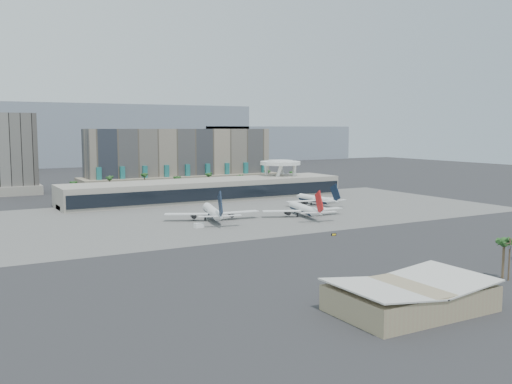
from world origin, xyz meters
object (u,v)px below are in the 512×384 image
airliner_centre (304,209)px  taxiway_sign (334,235)px  utility_pole (510,255)px  airliner_left (213,212)px  airliner_right (316,199)px  service_vehicle_a (199,225)px  service_vehicle_b (322,209)px

airliner_centre → taxiway_sign: airliner_centre is taller
utility_pole → taxiway_sign: (-1.62, 77.74, -6.67)m
airliner_left → airliner_right: bearing=31.3°
service_vehicle_a → airliner_right: bearing=12.4°
airliner_left → taxiway_sign: airliner_left is taller
service_vehicle_b → taxiway_sign: (-36.57, -57.85, -0.43)m
airliner_centre → airliner_left: bearing=177.8°
utility_pole → service_vehicle_a: utility_pole is taller
airliner_centre → service_vehicle_a: bearing=-164.1°
airliner_centre → service_vehicle_b: size_ratio=11.87×
airliner_left → airliner_centre: (43.24, -11.07, -0.30)m
utility_pole → airliner_right: (45.64, 156.13, -3.83)m
service_vehicle_b → taxiway_sign: 68.44m
utility_pole → service_vehicle_a: 127.58m
utility_pole → service_vehicle_b: utility_pole is taller
airliner_centre → service_vehicle_a: 56.93m
airliner_centre → airliner_right: (29.52, 31.66, -0.37)m
airliner_right → service_vehicle_b: bearing=-121.4°
airliner_left → airliner_centre: airliner_left is taller
utility_pole → airliner_centre: size_ratio=0.29×
utility_pole → airliner_right: bearing=73.7°
airliner_left → utility_pole: bearing=-63.1°
airliner_right → service_vehicle_a: bearing=-161.6°
airliner_left → service_vehicle_a: (-13.50, -14.76, -2.94)m
airliner_left → service_vehicle_b: (62.07, 0.06, -3.08)m
service_vehicle_b → taxiway_sign: service_vehicle_b is taller
utility_pole → airliner_left: size_ratio=0.27×
service_vehicle_a → utility_pole: bearing=-81.3°
service_vehicle_a → service_vehicle_b: (75.58, 14.81, -0.14)m
utility_pole → airliner_right: airliner_right is taller
service_vehicle_a → airliner_left: bearing=37.6°
taxiway_sign → airliner_left: bearing=125.3°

